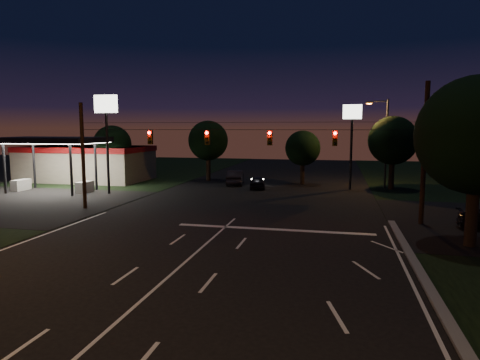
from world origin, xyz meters
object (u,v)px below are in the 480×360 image
(utility_pole_right, at_px, (421,224))
(car_oncoming_a, at_px, (257,182))
(tree_right_near, at_px, (476,137))
(car_oncoming_b, at_px, (235,177))

(utility_pole_right, xyz_separation_m, car_oncoming_a, (-13.18, 13.70, 0.64))
(car_oncoming_a, bearing_deg, tree_right_near, 118.33)
(utility_pole_right, bearing_deg, car_oncoming_a, 133.91)
(tree_right_near, bearing_deg, car_oncoming_a, 128.45)
(car_oncoming_a, bearing_deg, utility_pole_right, 123.80)
(utility_pole_right, relative_size, tree_right_near, 1.03)
(utility_pole_right, distance_m, car_oncoming_a, 19.02)
(car_oncoming_a, xyz_separation_m, car_oncoming_b, (-2.90, 2.47, 0.14))
(utility_pole_right, xyz_separation_m, car_oncoming_b, (-16.08, 16.17, 0.78))
(tree_right_near, relative_size, car_oncoming_a, 2.35)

